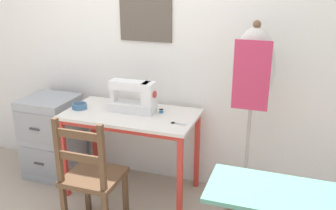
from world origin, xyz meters
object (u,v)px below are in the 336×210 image
object	(u,v)px
thread_spool_near_machine	(161,111)
ironing_board	(336,210)
sewing_machine	(135,98)
filing_cabinet	(52,137)
fabric_bowl	(79,106)
wooden_chair	(92,178)
dress_form	(253,79)
scissors	(176,123)

from	to	relation	value
thread_spool_near_machine	ironing_board	world-z (taller)	ironing_board
sewing_machine	filing_cabinet	distance (m)	1.00
thread_spool_near_machine	filing_cabinet	bearing A→B (deg)	-177.90
sewing_machine	ironing_board	world-z (taller)	sewing_machine
fabric_bowl	wooden_chair	size ratio (longest dim) A/B	0.13
fabric_bowl	thread_spool_near_machine	xyz separation A→B (m)	(0.70, 0.13, -0.01)
dress_form	wooden_chair	bearing A→B (deg)	-146.20
thread_spool_near_machine	filing_cabinet	size ratio (longest dim) A/B	0.06
wooden_chair	filing_cabinet	xyz separation A→B (m)	(-0.79, 0.63, -0.06)
wooden_chair	scissors	bearing A→B (deg)	45.22
scissors	dress_form	world-z (taller)	dress_form
scissors	filing_cabinet	world-z (taller)	filing_cabinet
scissors	sewing_machine	bearing A→B (deg)	161.35
wooden_chair	ironing_board	size ratio (longest dim) A/B	0.76
sewing_machine	thread_spool_near_machine	world-z (taller)	sewing_machine
fabric_bowl	dress_form	xyz separation A→B (m)	(1.43, 0.14, 0.33)
fabric_bowl	filing_cabinet	world-z (taller)	fabric_bowl
ironing_board	wooden_chair	bearing A→B (deg)	165.73
sewing_machine	scissors	bearing A→B (deg)	-18.65
thread_spool_near_machine	scissors	bearing A→B (deg)	-43.74
sewing_machine	filing_cabinet	xyz separation A→B (m)	(-0.87, 0.00, -0.48)
thread_spool_near_machine	ironing_board	bearing A→B (deg)	-40.12
wooden_chair	filing_cabinet	distance (m)	1.01
scissors	wooden_chair	world-z (taller)	wooden_chair
sewing_machine	dress_form	distance (m)	0.97
fabric_bowl	wooden_chair	xyz separation A→B (m)	(0.41, -0.55, -0.33)
scissors	dress_form	bearing A→B (deg)	19.95
sewing_machine	dress_form	world-z (taller)	dress_form
thread_spool_near_machine	sewing_machine	bearing A→B (deg)	-168.26
filing_cabinet	dress_form	world-z (taller)	dress_form
sewing_machine	thread_spool_near_machine	size ratio (longest dim) A/B	9.15
scissors	filing_cabinet	size ratio (longest dim) A/B	0.17
scissors	ironing_board	distance (m)	1.40
sewing_machine	ironing_board	xyz separation A→B (m)	(1.49, -1.02, -0.08)
wooden_chair	fabric_bowl	bearing A→B (deg)	126.89
scissors	thread_spool_near_machine	world-z (taller)	thread_spool_near_machine
ironing_board	scissors	bearing A→B (deg)	140.56
dress_form	ironing_board	size ratio (longest dim) A/B	1.25
fabric_bowl	ironing_board	xyz separation A→B (m)	(1.97, -0.94, 0.02)
sewing_machine	scissors	size ratio (longest dim) A/B	3.03
sewing_machine	dress_form	xyz separation A→B (m)	(0.94, 0.06, 0.23)
fabric_bowl	ironing_board	distance (m)	2.19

